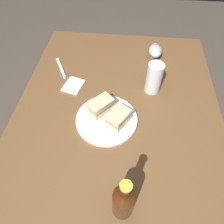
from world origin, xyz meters
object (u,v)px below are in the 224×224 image
Objects in this scene: fork at (61,68)px; cider_bottle at (123,201)px; sandwich_half_left at (118,117)px; sandwich_half_right at (101,106)px; pint_glass at (154,80)px; plate at (107,119)px; gravy_boat at (155,51)px; napkin at (73,85)px.

cider_bottle is at bearing -178.72° from fork.
sandwich_half_right reaches higher than sandwich_half_left.
sandwich_half_left is 0.27m from pint_glass.
gravy_boat is (0.49, -0.23, 0.04)m from plate.
cider_bottle is at bearing 169.28° from pint_glass.
sandwich_half_left is 0.49m from fork.
fork is at bearing 37.33° from napkin.
cider_bottle is (-0.36, -0.04, 0.05)m from sandwich_half_left.
pint_glass is (0.23, -0.15, 0.02)m from sandwich_half_left.
sandwich_half_left reaches higher than plate.
sandwich_half_left is 0.36m from cider_bottle.
pint_glass is (0.17, -0.24, 0.02)m from sandwich_half_right.
sandwich_half_right is 0.29m from pint_glass.
gravy_boat is at bearing -8.66° from cider_bottle.
fork is (0.33, 0.30, -0.00)m from plate.
sandwich_half_left is 0.53m from gravy_boat.
plate is 0.44m from fork.
gravy_boat is 0.87m from cider_bottle.
plate is 0.39m from cider_bottle.
gravy_boat is at bearing -29.93° from sandwich_half_right.
plate is 2.21× the size of sandwich_half_right.
pint_glass reaches higher than fork.
sandwich_half_right reaches higher than fork.
pint_glass reaches higher than napkin.
sandwich_half_left reaches higher than napkin.
plate is 2.53× the size of napkin.
pint_glass is at bearing -53.92° from sandwich_half_right.
cider_bottle reaches higher than sandwich_half_left.
plate is at bearing 14.82° from cider_bottle.
pint_glass is 0.28m from gravy_boat.
pint_glass is 1.45× the size of napkin.
plate is at bearing 155.15° from gravy_boat.
cider_bottle is at bearing -162.73° from sandwich_half_right.
gravy_boat is 1.15× the size of napkin.
gravy_boat is 0.51× the size of cider_bottle.
gravy_boat is at bearing -55.68° from napkin.
plate is at bearing -166.27° from fork.
napkin is at bearing 50.02° from sandwich_half_left.
gravy_boat is 0.71× the size of fork.
sandwich_half_left is 0.10m from sandwich_half_right.
fork is (-0.16, 0.52, -0.04)m from gravy_boat.
plate is 1.74× the size of pint_glass.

